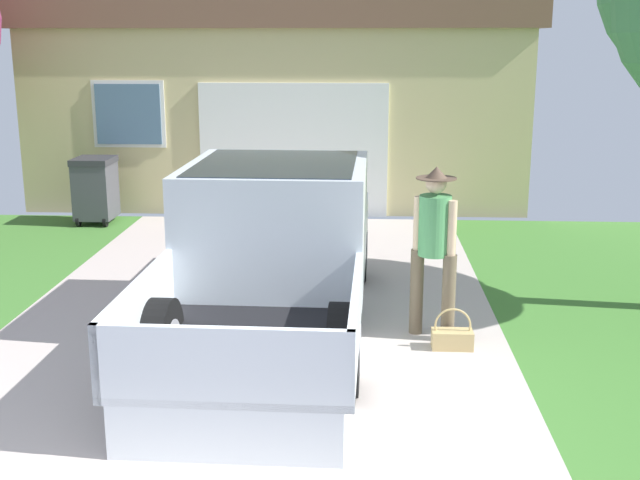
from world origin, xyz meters
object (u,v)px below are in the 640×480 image
pickup_truck (277,252)px  person_with_hat (434,239)px  wheeled_trash_bin (95,188)px  house_with_garage (286,85)px  handbag (452,337)px

pickup_truck → person_with_hat: size_ratio=3.10×
wheeled_trash_bin → person_with_hat: bearing=-44.4°
person_with_hat → house_with_garage: house_with_garage is taller
person_with_hat → wheeled_trash_bin: (-5.05, 4.95, -0.43)m
person_with_hat → handbag: size_ratio=4.23×
house_with_garage → wheeled_trash_bin: (-2.80, -3.44, -1.47)m
pickup_truck → person_with_hat: (1.61, -0.40, 0.26)m
house_with_garage → wheeled_trash_bin: bearing=-129.1°
house_with_garage → pickup_truck: bearing=-85.4°
house_with_garage → handbag: bearing=-74.4°
pickup_truck → wheeled_trash_bin: pickup_truck is taller
handbag → wheeled_trash_bin: wheeled_trash_bin is taller
pickup_truck → wheeled_trash_bin: bearing=128.3°
person_with_hat → wheeled_trash_bin: bearing=-13.0°
pickup_truck → handbag: 2.03m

